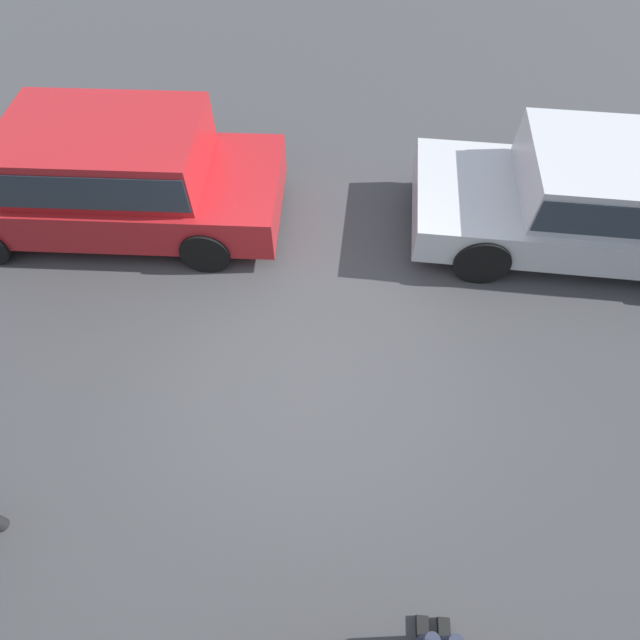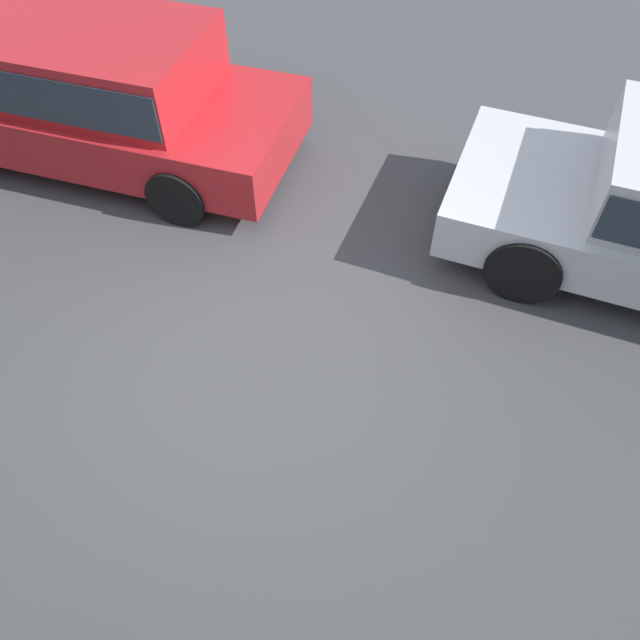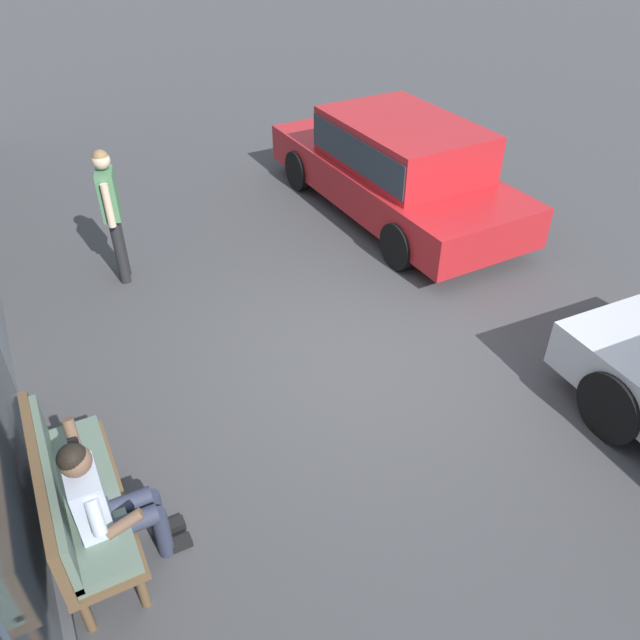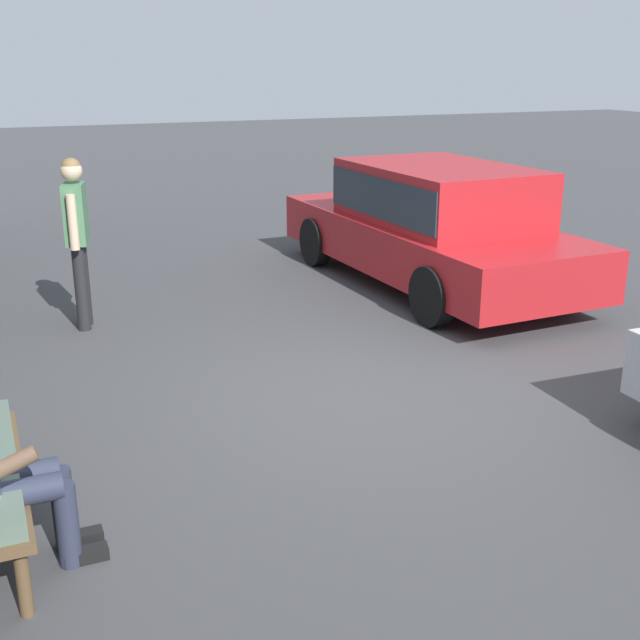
{
  "view_description": "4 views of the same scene",
  "coord_description": "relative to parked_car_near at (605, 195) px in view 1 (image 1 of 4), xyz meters",
  "views": [
    {
      "loc": [
        -0.37,
        2.6,
        4.96
      ],
      "look_at": [
        -0.15,
        -0.13,
        1.06
      ],
      "focal_mm": 28.0,
      "sensor_mm": 36.0,
      "label": 1
    },
    {
      "loc": [
        -1.58,
        2.6,
        4.43
      ],
      "look_at": [
        -0.64,
        -0.1,
        0.91
      ],
      "focal_mm": 35.0,
      "sensor_mm": 36.0,
      "label": 2
    },
    {
      "loc": [
        -4.49,
        2.6,
        4.38
      ],
      "look_at": [
        -0.26,
        0.42,
        0.88
      ],
      "focal_mm": 35.0,
      "sensor_mm": 36.0,
      "label": 3
    },
    {
      "loc": [
        -5.38,
        2.6,
        2.64
      ],
      "look_at": [
        -0.4,
        0.44,
        0.87
      ],
      "focal_mm": 45.0,
      "sensor_mm": 36.0,
      "label": 4
    }
  ],
  "objects": [
    {
      "name": "parked_car_near",
      "position": [
        0.0,
        0.0,
        0.0
      ],
      "size": [
        4.54,
        2.08,
        1.37
      ],
      "color": "silver",
      "rests_on": "ground_plane"
    },
    {
      "name": "ground_plane",
      "position": [
        3.54,
        2.52,
        -0.76
      ],
      "size": [
        60.0,
        60.0,
        0.0
      ],
      "primitive_type": "plane",
      "color": "#424244"
    },
    {
      "name": "parked_car_mid",
      "position": [
        6.32,
        0.11,
        0.04
      ],
      "size": [
        4.65,
        2.02,
        1.47
      ],
      "color": "red",
      "rests_on": "ground_plane"
    }
  ]
}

